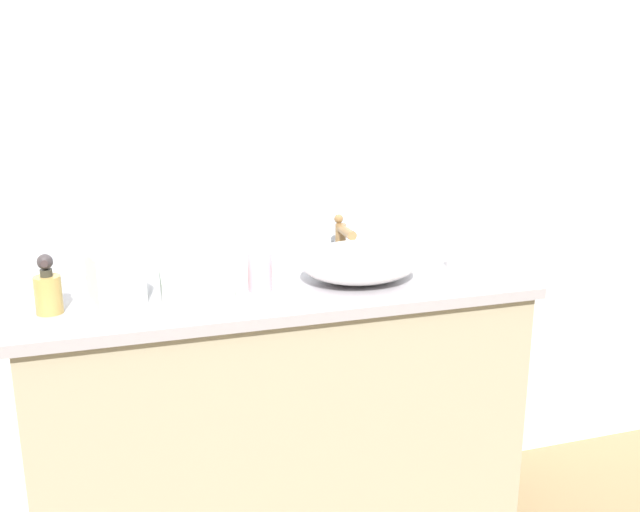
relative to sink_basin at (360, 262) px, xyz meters
The scene contains 10 objects.
bathroom_wall_rear 0.53m from the sink_basin, 115.50° to the left, with size 6.00×0.06×2.60m, color silver.
vanity_counter 0.54m from the sink_basin, behind, with size 1.40×0.51×0.86m.
wall_mirror_panel 0.61m from the sink_basin, 128.61° to the left, with size 1.32×0.01×1.07m, color #B2BCC6.
sink_basin is the anchor object (origin of this frame).
faucet 0.16m from the sink_basin, 90.00° to the left, with size 0.03×0.14×0.16m.
soap_dispenser 0.83m from the sink_basin, behind, with size 0.07×0.07×0.15m.
lotion_bottle 0.29m from the sink_basin, behind, with size 0.07×0.07×0.13m.
tissue_box 0.67m from the sink_basin, behind, with size 0.15×0.15×0.17m.
candle_jar 0.34m from the sink_basin, ahead, with size 0.06×0.06×0.04m, color silver.
folded_hand_towel 0.46m from the sink_basin, behind, with size 0.19×0.18×0.05m, color #94A091.
Camera 1 is at (-0.52, -1.38, 1.45)m, focal length 38.77 mm.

